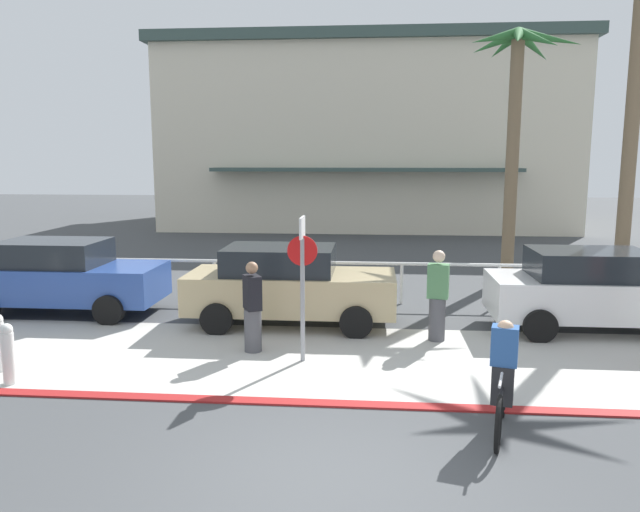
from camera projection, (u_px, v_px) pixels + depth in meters
The scene contains 15 objects.
ground_plane at pixel (355, 290), 16.54m from camera, with size 80.00×80.00×0.00m, color #424447.
sidewalk_strip at pixel (346, 359), 10.84m from camera, with size 44.00×4.00×0.02m, color beige.
curb_paint at pixel (340, 404), 8.87m from camera, with size 44.00×0.24×0.03m, color maroon.
building_backdrop at pixel (367, 137), 33.41m from camera, with size 20.48×13.25×9.26m.
rail_fence at pixel (354, 269), 14.93m from camera, with size 25.69×0.08×1.04m.
stop_sign_bike_lane at pixel (302, 268), 10.47m from camera, with size 0.52×0.56×2.56m.
bollard_2 at pixel (8, 353), 9.57m from camera, with size 0.20×0.20×1.00m.
palm_tree_1 at pixel (516, 94), 16.96m from camera, with size 3.18×3.34×7.07m.
palm_tree_2 at pixel (638, 48), 14.96m from camera, with size 3.61×3.10×8.47m.
car_blue_1 at pixel (62, 276), 13.95m from camera, with size 4.40×2.02×1.69m.
car_tan_2 at pixel (289, 285), 13.00m from camera, with size 4.40×2.02×1.69m.
car_white_3 at pixel (597, 290), 12.49m from camera, with size 4.40×2.02×1.69m.
cyclist_black_0 at pixel (503, 379), 7.99m from camera, with size 0.52×1.78×1.50m.
pedestrian_1 at pixel (438, 299), 11.81m from camera, with size 0.44×0.38×1.80m.
pedestrian_3 at pixel (253, 311), 11.14m from camera, with size 0.43×0.47×1.70m.
Camera 1 is at (0.45, -6.20, 3.57)m, focal length 34.23 mm.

